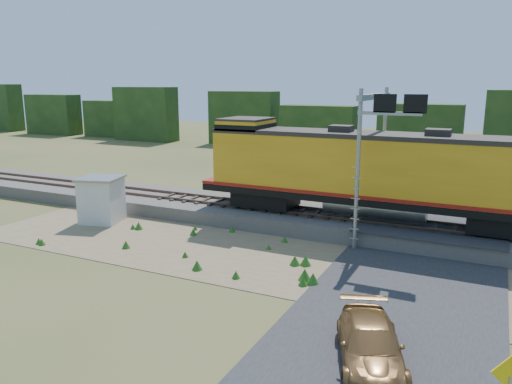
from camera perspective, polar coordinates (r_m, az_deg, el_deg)
The scene contains 11 objects.
ground at distance 23.14m, azimuth -0.24°, elevation -7.57°, with size 140.00×140.00×0.00m, color #475123.
ballast at distance 28.27m, azimuth 5.13°, elevation -3.05°, with size 70.00×5.00×0.80m, color slate.
rails at distance 28.15m, azimuth 5.15°, elevation -2.10°, with size 70.00×1.54×0.16m.
dirt_shoulder at distance 24.44m, azimuth -3.96°, elevation -6.46°, with size 26.00×8.00×0.03m, color #8C7754.
road at distance 21.87m, azimuth 17.59°, elevation -9.14°, with size 7.00×66.00×0.86m.
tree_line_north at distance 58.52m, azimuth 16.51°, elevation 7.13°, with size 130.00×3.00×6.50m.
weed_clumps at distance 24.87m, azimuth -7.44°, elevation -6.24°, with size 15.00×6.20×0.56m, color #2B601B, non-canonical shape.
locomotive at distance 26.55m, azimuth 12.96°, elevation 2.35°, with size 19.29×2.94×4.98m.
shed at distance 29.96m, azimuth -17.23°, elevation -0.83°, with size 2.76×2.76×2.65m.
signal_gantry at distance 25.50m, azimuth 13.80°, elevation 7.10°, with size 3.04×6.20×7.66m.
car at distance 15.13m, azimuth 12.92°, elevation -16.66°, with size 1.75×4.30×1.25m, color brown.
Camera 1 is at (9.58, -19.53, 7.88)m, focal length 35.00 mm.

